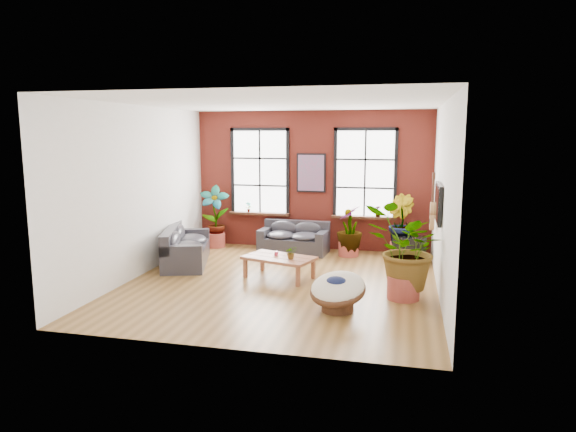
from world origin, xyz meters
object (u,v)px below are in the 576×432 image
at_px(sofa_left, 184,247).
at_px(papasan_chair, 338,290).
at_px(coffee_table, 279,259).
at_px(sofa_back, 294,239).

distance_m(sofa_left, papasan_chair, 4.50).
xyz_separation_m(coffee_table, papasan_chair, (1.43, -1.71, -0.04)).
height_order(sofa_back, papasan_chair, sofa_back).
xyz_separation_m(sofa_left, papasan_chair, (3.82, -2.38, -0.02)).
bearing_deg(sofa_left, sofa_back, -70.32).
xyz_separation_m(sofa_back, papasan_chair, (1.63, -4.04, 0.01)).
relative_size(sofa_back, papasan_chair, 1.47).
bearing_deg(sofa_back, coffee_table, -81.23).
height_order(sofa_back, sofa_left, sofa_left).
height_order(coffee_table, papasan_chair, papasan_chair).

